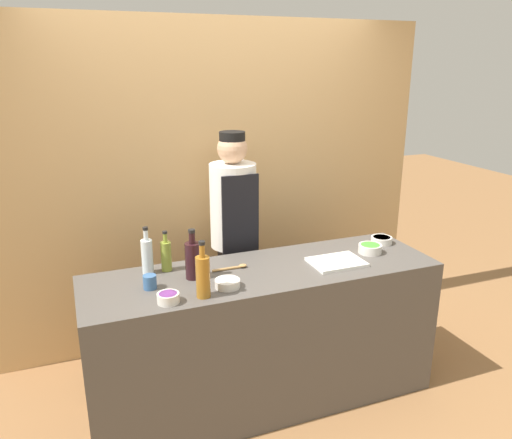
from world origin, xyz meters
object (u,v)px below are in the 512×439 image
Objects in this scene: sauce_bowl_purple at (168,297)px; cup_blue at (150,282)px; cutting_board at (337,262)px; chef_center at (233,239)px; sauce_bowl_orange at (227,283)px; bottle_clear at (147,255)px; bottle_amber at (203,275)px; bottle_wine at (193,259)px; sauce_bowl_yellow at (381,240)px; sauce_bowl_green at (370,248)px; bottle_oil at (166,255)px; wooden_spoon at (233,267)px.

cup_blue reaches higher than sauce_bowl_purple.
chef_center is at bearing 126.01° from cutting_board.
sauce_bowl_orange is 0.43m from cup_blue.
bottle_amber is at bearing -62.15° from bottle_clear.
sauce_bowl_yellow is at bearing 3.95° from bottle_wine.
sauce_bowl_green is 0.61× the size of bottle_oil.
bottle_amber is (-1.19, -0.22, 0.09)m from sauce_bowl_green.
sauce_bowl_purple is 1.59m from sauce_bowl_yellow.
sauce_bowl_purple is at bearing -128.63° from chef_center.
bottle_clear is (-0.03, 0.42, 0.08)m from sauce_bowl_purple.
cutting_board is (1.08, 0.14, -0.02)m from sauce_bowl_purple.
bottle_oil is at bearing 126.82° from sauce_bowl_orange.
bottle_wine is at bearing -176.05° from sauce_bowl_yellow.
bottle_clear is 0.17× the size of chef_center.
sauce_bowl_purple is 0.81× the size of sauce_bowl_yellow.
bottle_wine reaches higher than sauce_bowl_green.
cup_blue is at bearing -122.29° from bottle_oil.
cup_blue is (-0.06, 0.20, 0.01)m from sauce_bowl_purple.
chef_center is (0.43, 0.77, -0.11)m from bottle_amber.
sauce_bowl_orange is 0.44× the size of cutting_board.
sauce_bowl_orange is at bearing -111.26° from chef_center.
sauce_bowl_green is 0.09× the size of chef_center.
bottle_oil is 0.65m from chef_center.
sauce_bowl_green is 1.43m from cup_blue.
sauce_bowl_yellow is 1.36m from bottle_wine.
sauce_bowl_orange is 0.45× the size of bottle_amber.
bottle_amber is 0.33m from cup_blue.
cutting_board is at bearing -53.99° from chef_center.
sauce_bowl_yellow reaches higher than cutting_board.
cup_blue is (-0.40, 0.14, 0.01)m from sauce_bowl_orange.
bottle_oil is 0.86× the size of bottle_clear.
sauce_bowl_green reaches higher than wooden_spoon.
bottle_oil is (-1.00, 0.28, 0.09)m from cutting_board.
sauce_bowl_yellow is (1.55, 0.35, -0.00)m from sauce_bowl_purple.
sauce_bowl_purple is 0.39× the size of bottle_wine.
sauce_bowl_green is 0.69× the size of wooden_spoon.
sauce_bowl_yellow is 1.62m from cup_blue.
cutting_board is 0.89m from bottle_wine.
bottle_clear is at bearing 94.40° from sauce_bowl_purple.
wooden_spoon is (-0.62, 0.15, 0.00)m from cutting_board.
sauce_bowl_yellow is 0.44× the size of cutting_board.
bottle_clear is (-0.11, -0.00, 0.02)m from bottle_oil.
bottle_amber is at bearing -75.26° from bottle_oil.
bottle_clear is at bearing 165.52° from wooden_spoon.
bottle_wine reaches higher than cup_blue.
cutting_board is 0.78m from chef_center.
cutting_board is at bearing 9.03° from bottle_amber.
bottle_oil is at bearing 161.46° from wooden_spoon.
sauce_bowl_purple reaches higher than sauce_bowl_orange.
bottle_wine is at bearing 52.19° from sauce_bowl_purple.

